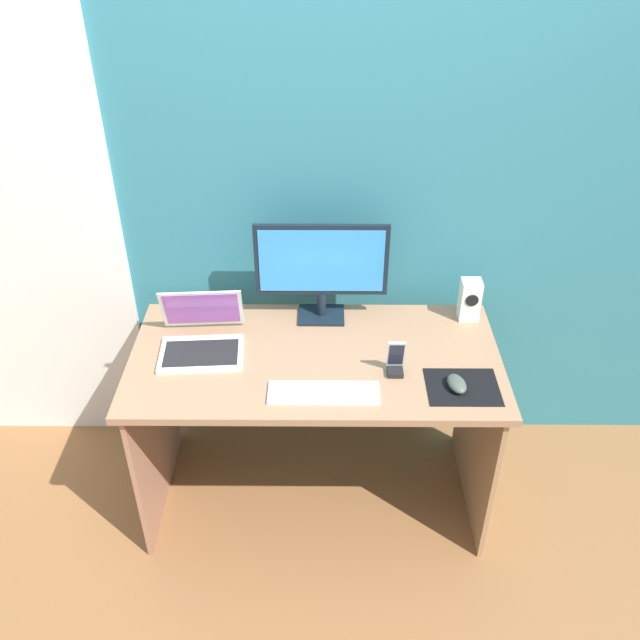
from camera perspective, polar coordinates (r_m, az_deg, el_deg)
ground_plane at (r=3.01m, az=-0.35°, el=-14.16°), size 8.00×8.00×0.00m
wall_back at (r=2.62m, az=-0.34°, el=11.94°), size 6.00×0.04×2.50m
door_left at (r=2.95m, az=-23.89°, el=6.44°), size 0.82×0.02×2.02m
desk at (r=2.60m, az=-0.40°, el=-5.74°), size 1.36×0.68×0.74m
monitor at (r=2.58m, az=0.12°, el=4.47°), size 0.50×0.14×0.40m
speaker_right at (r=2.71m, az=12.39°, el=1.66°), size 0.08×0.07×0.17m
laptop at (r=2.55m, az=-9.84°, el=-1.49°), size 0.32×0.30×0.21m
keyboard_external at (r=2.33m, az=0.31°, el=-6.10°), size 0.38×0.12×0.01m
mousepad at (r=2.41m, az=11.81°, el=-5.49°), size 0.25×0.20×0.00m
mouse at (r=2.39m, az=11.35°, el=-5.24°), size 0.08×0.11×0.04m
phone_in_dock at (r=2.41m, az=6.34°, el=-3.50°), size 0.06×0.06×0.14m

